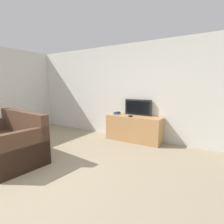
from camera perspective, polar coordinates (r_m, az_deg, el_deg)
name	(u,v)px	position (r m, az deg, el deg)	size (l,w,h in m)	color
ground_plane	(22,180)	(3.25, -27.22, -19.26)	(14.00, 14.00, 0.00)	gray
wall_back	(118,91)	(5.13, 1.88, 6.73)	(9.00, 0.06, 2.60)	silver
tv_stand	(134,128)	(4.71, 7.11, -5.35)	(1.47, 0.48, 0.67)	tan
television	(138,107)	(4.78, 8.46, 1.51)	(0.74, 0.09, 0.42)	black
couch	(8,144)	(4.08, -30.87, -9.07)	(1.75, 1.07, 0.94)	#4C3323
book_stack	(117,113)	(4.91, 1.66, -0.35)	(0.16, 0.20, 0.06)	silver
remote_on_stand	(128,115)	(4.65, 5.21, -1.12)	(0.07, 0.17, 0.02)	#B7B7B7
remote_secondary	(131,116)	(4.55, 6.18, -1.37)	(0.06, 0.17, 0.02)	black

